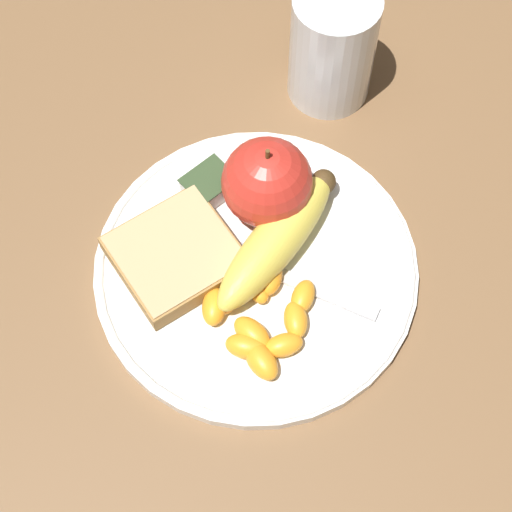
{
  "coord_description": "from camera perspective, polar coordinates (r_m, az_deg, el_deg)",
  "views": [
    {
      "loc": [
        0.2,
        0.23,
        0.65
      ],
      "look_at": [
        0.0,
        0.0,
        0.03
      ],
      "focal_mm": 60.0,
      "sensor_mm": 36.0,
      "label": 1
    }
  ],
  "objects": [
    {
      "name": "apple",
      "position": [
        0.7,
        0.74,
        4.92
      ],
      "size": [
        0.08,
        0.08,
        0.08
      ],
      "color": "red",
      "rests_on": "plate"
    },
    {
      "name": "orange_segment_7",
      "position": [
        0.69,
        -1.84,
        -2.92
      ],
      "size": [
        0.03,
        0.03,
        0.02
      ],
      "color": "orange",
      "rests_on": "plate"
    },
    {
      "name": "orange_segment_8",
      "position": [
        0.67,
        -0.65,
        -6.06
      ],
      "size": [
        0.04,
        0.04,
        0.02
      ],
      "color": "orange",
      "rests_on": "plate"
    },
    {
      "name": "juice_glass",
      "position": [
        0.78,
        5.1,
        13.56
      ],
      "size": [
        0.08,
        0.08,
        0.11
      ],
      "color": "silver",
      "rests_on": "ground_plane"
    },
    {
      "name": "fork",
      "position": [
        0.7,
        0.52,
        -0.8
      ],
      "size": [
        0.09,
        0.16,
        0.0
      ],
      "rotation": [
        0.0,
        0.0,
        11.41
      ],
      "color": "#B2B2B7",
      "rests_on": "plate"
    },
    {
      "name": "jam_packet",
      "position": [
        0.73,
        -3.16,
        4.71
      ],
      "size": [
        0.04,
        0.03,
        0.02
      ],
      "color": "white",
      "rests_on": "plate"
    },
    {
      "name": "orange_segment_6",
      "position": [
        0.69,
        0.1,
        -2.24
      ],
      "size": [
        0.02,
        0.03,
        0.01
      ],
      "color": "orange",
      "rests_on": "plate"
    },
    {
      "name": "orange_segment_1",
      "position": [
        0.68,
        2.66,
        -4.27
      ],
      "size": [
        0.03,
        0.04,
        0.02
      ],
      "color": "orange",
      "rests_on": "plate"
    },
    {
      "name": "orange_segment_9",
      "position": [
        0.69,
        3.15,
        -2.73
      ],
      "size": [
        0.04,
        0.03,
        0.02
      ],
      "color": "orange",
      "rests_on": "plate"
    },
    {
      "name": "banana",
      "position": [
        0.7,
        1.47,
        1.18
      ],
      "size": [
        0.16,
        0.07,
        0.04
      ],
      "color": "#E0CC4C",
      "rests_on": "plate"
    },
    {
      "name": "bread_slice",
      "position": [
        0.7,
        -5.37,
        0.05
      ],
      "size": [
        0.1,
        0.1,
        0.02
      ],
      "color": "olive",
      "rests_on": "plate"
    },
    {
      "name": "ground_plane",
      "position": [
        0.72,
        -0.0,
        -1.14
      ],
      "size": [
        3.0,
        3.0,
        0.0
      ],
      "primitive_type": "plane",
      "color": "brown"
    },
    {
      "name": "orange_segment_2",
      "position": [
        0.67,
        -0.28,
        -5.16
      ],
      "size": [
        0.02,
        0.04,
        0.02
      ],
      "color": "orange",
      "rests_on": "plate"
    },
    {
      "name": "orange_segment_5",
      "position": [
        0.67,
        1.87,
        -5.96
      ],
      "size": [
        0.04,
        0.03,
        0.02
      ],
      "color": "orange",
      "rests_on": "plate"
    },
    {
      "name": "orange_segment_4",
      "position": [
        0.69,
        0.78,
        -1.5
      ],
      "size": [
        0.04,
        0.04,
        0.02
      ],
      "color": "orange",
      "rests_on": "plate"
    },
    {
      "name": "orange_segment_0",
      "position": [
        0.66,
        0.36,
        -7.01
      ],
      "size": [
        0.03,
        0.04,
        0.02
      ],
      "color": "orange",
      "rests_on": "plate"
    },
    {
      "name": "plate",
      "position": [
        0.71,
        -0.0,
        -0.87
      ],
      "size": [
        0.27,
        0.27,
        0.01
      ],
      "color": "white",
      "rests_on": "ground_plane"
    },
    {
      "name": "orange_segment_3",
      "position": [
        0.68,
        -2.8,
        -3.39
      ],
      "size": [
        0.04,
        0.04,
        0.02
      ],
      "color": "orange",
      "rests_on": "plate"
    }
  ]
}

